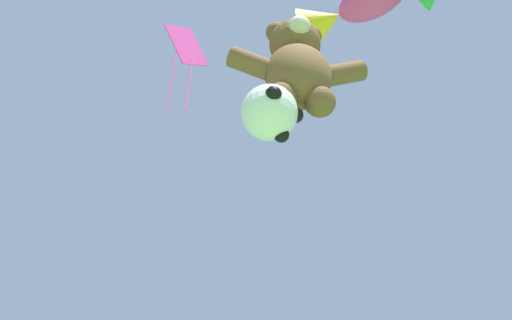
% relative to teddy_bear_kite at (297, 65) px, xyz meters
% --- Properties ---
extents(teddy_bear_kite, '(2.48, 1.09, 2.52)m').
position_rel_teddy_bear_kite_xyz_m(teddy_bear_kite, '(0.00, 0.00, 0.00)').
color(teddy_bear_kite, brown).
extents(soccer_ball_kite, '(0.99, 0.99, 0.91)m').
position_rel_teddy_bear_kite_xyz_m(soccer_ball_kite, '(-0.49, 0.10, -1.28)').
color(soccer_ball_kite, white).
extents(fish_kite_magenta, '(2.40, 2.09, 1.04)m').
position_rel_teddy_bear_kite_xyz_m(fish_kite_magenta, '(1.26, 0.13, 2.53)').
color(fish_kite_magenta, '#E53F9E').
extents(diamond_kite, '(1.15, 1.06, 3.20)m').
position_rel_teddy_bear_kite_xyz_m(diamond_kite, '(-2.19, 1.90, 3.16)').
color(diamond_kite, '#E53F9E').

